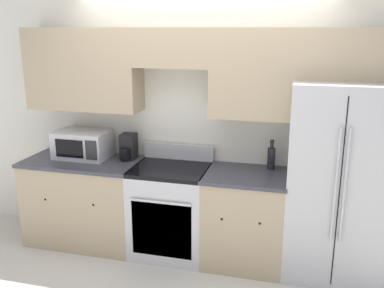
{
  "coord_description": "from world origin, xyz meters",
  "views": [
    {
      "loc": [
        0.98,
        -3.44,
        2.21
      ],
      "look_at": [
        -0.0,
        0.31,
        1.15
      ],
      "focal_mm": 40.0,
      "sensor_mm": 36.0,
      "label": 1
    }
  ],
  "objects_px": {
    "oven_range": "(171,210)",
    "microwave": "(83,144)",
    "bottle": "(271,158)",
    "refrigerator": "(336,181)"
  },
  "relations": [
    {
      "from": "oven_range",
      "to": "bottle",
      "type": "relative_size",
      "value": 3.7
    },
    {
      "from": "bottle",
      "to": "microwave",
      "type": "bearing_deg",
      "value": -176.72
    },
    {
      "from": "refrigerator",
      "to": "bottle",
      "type": "height_order",
      "value": "refrigerator"
    },
    {
      "from": "oven_range",
      "to": "bottle",
      "type": "height_order",
      "value": "bottle"
    },
    {
      "from": "oven_range",
      "to": "microwave",
      "type": "relative_size",
      "value": 1.94
    },
    {
      "from": "oven_range",
      "to": "bottle",
      "type": "xyz_separation_m",
      "value": [
        0.94,
        0.2,
        0.56
      ]
    },
    {
      "from": "microwave",
      "to": "bottle",
      "type": "distance_m",
      "value": 1.93
    },
    {
      "from": "refrigerator",
      "to": "microwave",
      "type": "height_order",
      "value": "refrigerator"
    },
    {
      "from": "microwave",
      "to": "bottle",
      "type": "xyz_separation_m",
      "value": [
        1.92,
        0.11,
        -0.03
      ]
    },
    {
      "from": "oven_range",
      "to": "refrigerator",
      "type": "xyz_separation_m",
      "value": [
        1.53,
        0.05,
        0.43
      ]
    }
  ]
}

